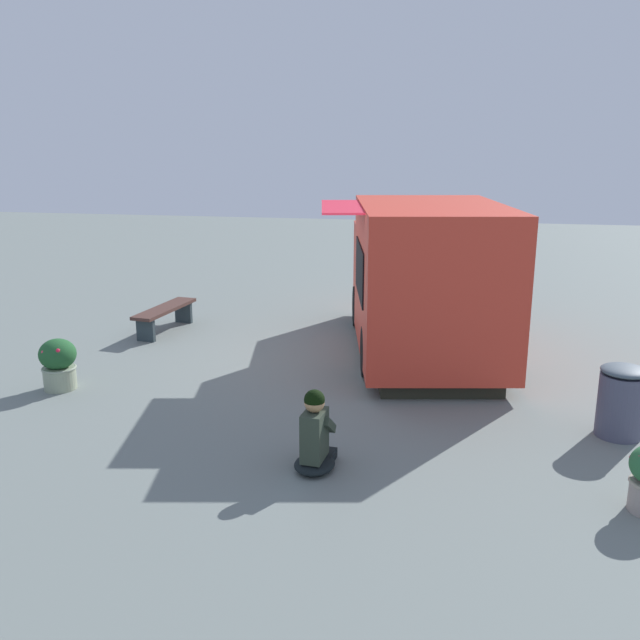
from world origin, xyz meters
name	(u,v)px	position (x,y,z in m)	size (l,w,h in m)	color
ground_plane	(331,361)	(0.00, 0.00, 0.00)	(40.00, 40.00, 0.00)	slate
food_truck	(423,282)	(-0.77, 1.41, 1.20)	(5.24, 3.22, 2.53)	red
person_customer	(315,438)	(3.73, 0.48, 0.37)	(0.80, 0.49, 0.93)	black
planter_flowering_far	(58,363)	(1.98, -3.61, 0.39)	(0.52, 0.52, 0.74)	gray
plaza_bench	(165,313)	(-1.16, -3.33, 0.35)	(1.73, 0.62, 0.47)	#462D27
trash_bin	(621,401)	(2.19, 3.91, 0.45)	(0.55, 0.55, 0.89)	#48495F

